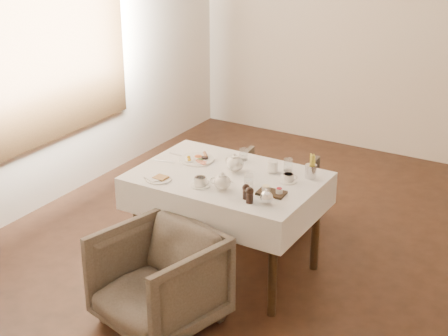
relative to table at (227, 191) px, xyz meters
name	(u,v)px	position (x,y,z in m)	size (l,w,h in m)	color
room	(52,18)	(-1.90, 0.38, 0.96)	(5.00, 5.00, 5.00)	black
table	(227,191)	(0.00, 0.00, 0.00)	(1.28, 0.88, 0.75)	black
armchair_near	(159,280)	(-0.04, -0.78, -0.32)	(0.68, 0.70, 0.64)	#453B33
armchair_far	(272,193)	(-0.04, 0.79, -0.35)	(0.62, 0.64, 0.58)	#453B33
breakfast_plate	(197,159)	(-0.33, 0.13, 0.13)	(0.26, 0.26, 0.03)	white
side_plate	(158,179)	(-0.37, -0.31, 0.12)	(0.19, 0.17, 0.02)	white
teapot_centre	(235,162)	(0.01, 0.09, 0.18)	(0.17, 0.13, 0.14)	white
teapot_front	(222,181)	(0.09, -0.22, 0.18)	(0.15, 0.12, 0.12)	white
creamer	(273,166)	(0.24, 0.21, 0.16)	(0.07, 0.07, 0.08)	white
teacup_near	(200,182)	(-0.06, -0.25, 0.15)	(0.13, 0.13, 0.06)	white
teacup_far	(288,178)	(0.41, 0.12, 0.14)	(0.12, 0.12, 0.06)	white
glass_left	(243,154)	(-0.04, 0.30, 0.16)	(0.06, 0.06, 0.09)	silver
glass_mid	(249,180)	(0.22, -0.09, 0.16)	(0.06, 0.06, 0.09)	silver
glass_right	(288,165)	(0.33, 0.29, 0.16)	(0.06, 0.06, 0.09)	silver
condiment_board	(271,192)	(0.40, -0.12, 0.13)	(0.19, 0.14, 0.05)	black
pepper_mill_left	(246,191)	(0.30, -0.26, 0.17)	(0.05, 0.05, 0.10)	black
pepper_mill_right	(250,195)	(0.34, -0.30, 0.17)	(0.05, 0.05, 0.11)	black
silver_pot	(267,196)	(0.44, -0.27, 0.17)	(0.10, 0.08, 0.11)	white
fries_cup	(311,168)	(0.51, 0.26, 0.19)	(0.08, 0.08, 0.17)	silver
cutlery_fork	(180,156)	(-0.48, 0.13, 0.12)	(0.02, 0.20, 0.00)	silver
cutlery_knife	(164,161)	(-0.52, -0.02, 0.12)	(0.01, 0.17, 0.00)	silver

